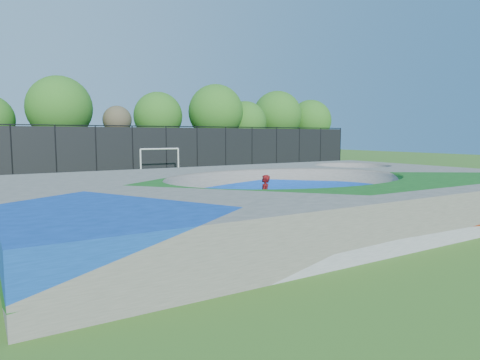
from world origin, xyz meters
The scene contains 7 objects.
ground centered at (0.00, 0.00, 0.00)m, with size 120.00×120.00×0.00m, color #35641B.
skate_deck centered at (0.00, 0.00, 0.75)m, with size 22.00×14.00×1.50m, color gray.
skater centered at (-1.89, -0.92, 0.86)m, with size 0.63×0.41×1.72m, color #AD0E0D.
skateboard centered at (-1.89, -0.92, 0.03)m, with size 0.78×0.22×0.05m, color black.
soccer_goal centered at (1.38, 18.39, 1.53)m, with size 3.32×0.12×2.20m.
fence centered at (0.00, 21.00, 2.10)m, with size 48.09×0.09×4.04m.
treeline centered at (0.27, 26.23, 5.27)m, with size 53.88×7.64×8.48m.
Camera 1 is at (-11.28, -14.25, 3.23)m, focal length 32.00 mm.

